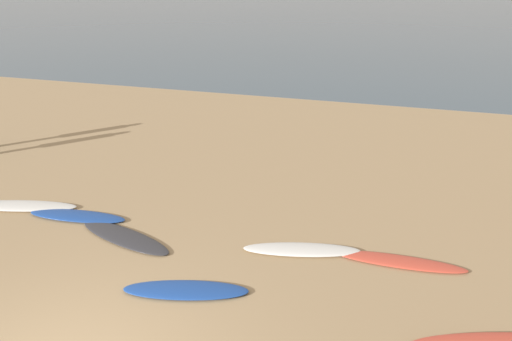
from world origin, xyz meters
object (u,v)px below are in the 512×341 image
Objects in this scene: surfboard_1 at (20,206)px; surfboard_5 at (302,250)px; surfboard_2 at (77,216)px; surfboard_4 at (186,290)px; surfboard_3 at (125,237)px; surfboard_6 at (399,261)px.

surfboard_1 is 6.37m from surfboard_5.
surfboard_1 reaches higher than surfboard_2.
surfboard_1 reaches higher than surfboard_4.
surfboard_6 is (5.20, 0.69, 0.00)m from surfboard_3.
surfboard_6 is at bearing -9.84° from surfboard_5.
surfboard_1 is 8.15m from surfboard_6.
surfboard_5 reaches higher than surfboard_6.
surfboard_5 is 0.94× the size of surfboard_6.
surfboard_3 is 5.25m from surfboard_6.
surfboard_2 is 0.99× the size of surfboard_5.
surfboard_5 is at bearing 34.54° from surfboard_4.
surfboard_1 is at bearing 172.33° from surfboard_2.
surfboard_2 is 3.77m from surfboard_4.
surfboard_5 is (4.87, 0.06, 0.00)m from surfboard_2.
surfboard_5 is at bearing -14.45° from surfboard_1.
surfboard_2 is 4.87m from surfboard_5.
surfboard_6 is (3.31, 1.96, -0.01)m from surfboard_4.
surfboard_4 is 0.88× the size of surfboard_6.
surfboard_5 reaches higher than surfboard_4.
surfboard_4 is 0.94× the size of surfboard_5.
surfboard_2 is 6.64m from surfboard_6.
surfboard_5 is (1.54, 1.82, 0.00)m from surfboard_4.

